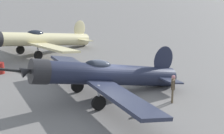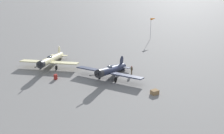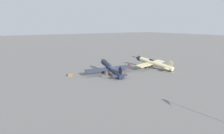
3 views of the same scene
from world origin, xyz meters
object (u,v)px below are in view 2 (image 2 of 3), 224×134
object	(u,v)px
ground_crew_mechanic	(132,69)
equipment_crate	(155,92)
airplane_foreground	(111,70)
fuel_drum	(56,77)
airplane_mid_apron	(51,60)
windsock_mast	(153,20)

from	to	relation	value
ground_crew_mechanic	equipment_crate	xyz separation A→B (m)	(-5.56, 6.26, -0.65)
airplane_foreground	fuel_drum	distance (m)	9.29
airplane_mid_apron	windsock_mast	xyz separation A→B (m)	(-12.66, -28.11, 3.68)
equipment_crate	fuel_drum	bearing A→B (deg)	1.53
ground_crew_mechanic	fuel_drum	xyz separation A→B (m)	(11.20, 6.71, -0.56)
airplane_foreground	windsock_mast	bearing A→B (deg)	-174.64
airplane_mid_apron	windsock_mast	distance (m)	31.05
windsock_mast	fuel_drum	bearing A→B (deg)	75.39
ground_crew_mechanic	fuel_drum	bearing A→B (deg)	-12.86
ground_crew_mechanic	fuel_drum	size ratio (longest dim) A/B	1.93
equipment_crate	fuel_drum	xyz separation A→B (m)	(16.75, 0.45, 0.09)
ground_crew_mechanic	fuel_drum	world-z (taller)	ground_crew_mechanic
equipment_crate	airplane_mid_apron	bearing A→B (deg)	-11.83
airplane_mid_apron	equipment_crate	size ratio (longest dim) A/B	8.96
ground_crew_mechanic	equipment_crate	world-z (taller)	ground_crew_mechanic
airplane_foreground	equipment_crate	distance (m)	9.15
equipment_crate	fuel_drum	size ratio (longest dim) A/B	1.64
ground_crew_mechanic	windsock_mast	bearing A→B (deg)	-128.10
equipment_crate	windsock_mast	size ratio (longest dim) A/B	0.25
equipment_crate	windsock_mast	xyz separation A→B (m)	(8.17, -32.47, 4.76)
airplane_mid_apron	ground_crew_mechanic	distance (m)	15.40
ground_crew_mechanic	airplane_foreground	bearing A→B (deg)	0.69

